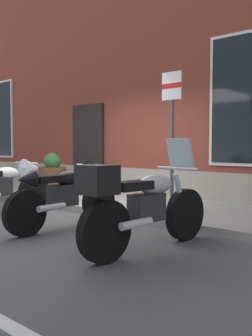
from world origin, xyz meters
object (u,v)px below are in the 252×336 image
Objects in this scene: parking_sign at (172,121)px; barrel_planter at (53,176)px; motorcycle_black_sport at (69,191)px; motorcycle_silver_touring at (144,205)px; motorcycle_white_sport at (5,184)px.

barrel_planter is at bearing 171.77° from parking_sign.
motorcycle_silver_touring reaches higher than motorcycle_black_sport.
parking_sign is 3.96m from barrel_planter.
parking_sign is (2.58, 1.44, 1.08)m from motorcycle_white_sport.
parking_sign is at bearing 114.08° from motorcycle_silver_touring.
motorcycle_silver_touring is at bearing -4.43° from motorcycle_white_sport.
parking_sign is at bearing 56.42° from motorcycle_black_sport.
motorcycle_white_sport is at bearing -59.26° from barrel_planter.
barrel_planter is at bearing 146.01° from motorcycle_black_sport.
barrel_planter is (-4.51, 2.24, -0.05)m from motorcycle_silver_touring.
parking_sign reaches higher than motorcycle_white_sport.
motorcycle_black_sport is at bearing 169.14° from motorcycle_silver_touring.
motorcycle_black_sport is at bearing 2.12° from motorcycle_white_sport.
motorcycle_silver_touring is 2.14m from parking_sign.
motorcycle_black_sport is (1.67, 0.06, 0.00)m from motorcycle_white_sport.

